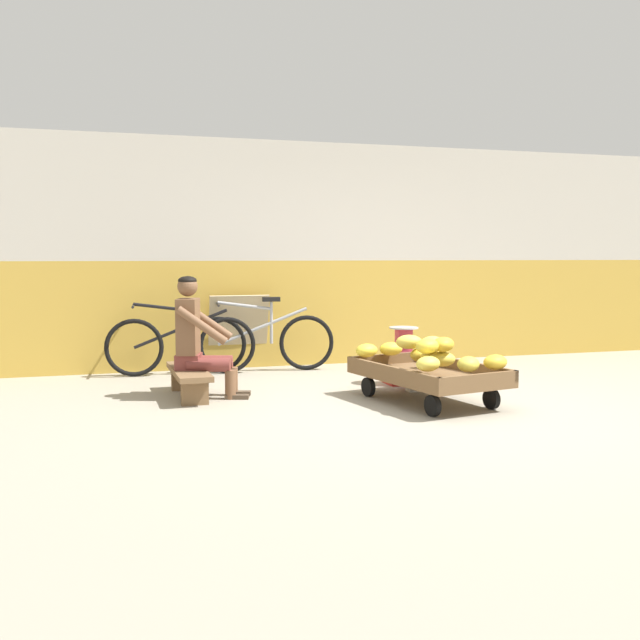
% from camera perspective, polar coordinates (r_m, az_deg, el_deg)
% --- Properties ---
extents(ground_plane, '(80.00, 80.00, 0.00)m').
position_cam_1_polar(ground_plane, '(6.47, 8.49, -6.99)').
color(ground_plane, gray).
extents(back_wall, '(16.00, 0.30, 2.68)m').
position_cam_1_polar(back_wall, '(9.24, 0.26, 5.02)').
color(back_wall, gold).
rests_on(back_wall, ground).
extents(banana_cart, '(1.11, 1.58, 0.36)m').
position_cam_1_polar(banana_cart, '(6.85, 8.19, -4.27)').
color(banana_cart, brown).
rests_on(banana_cart, ground).
extents(banana_pile, '(1.07, 1.40, 0.26)m').
position_cam_1_polar(banana_pile, '(6.74, 8.31, -2.49)').
color(banana_pile, gold).
rests_on(banana_pile, banana_cart).
extents(low_bench, '(0.31, 1.10, 0.27)m').
position_cam_1_polar(low_bench, '(7.14, -9.97, -4.24)').
color(low_bench, brown).
rests_on(low_bench, ground).
extents(vendor_seated, '(0.73, 0.59, 1.14)m').
position_cam_1_polar(vendor_seated, '(7.08, -9.31, -1.31)').
color(vendor_seated, brown).
rests_on(vendor_seated, ground).
extents(plastic_crate, '(0.36, 0.28, 0.30)m').
position_cam_1_polar(plastic_crate, '(7.82, 6.38, -3.76)').
color(plastic_crate, red).
rests_on(plastic_crate, ground).
extents(weighing_scale, '(0.30, 0.30, 0.29)m').
position_cam_1_polar(weighing_scale, '(7.78, 6.40, -1.56)').
color(weighing_scale, '#28282D').
rests_on(weighing_scale, plastic_crate).
extents(bicycle_near_left, '(1.66, 0.48, 0.86)m').
position_cam_1_polar(bicycle_near_left, '(8.45, -10.57, -1.78)').
color(bicycle_near_left, black).
rests_on(bicycle_near_left, ground).
extents(bicycle_far_left, '(1.66, 0.48, 0.86)m').
position_cam_1_polar(bicycle_far_left, '(8.60, -4.41, -1.59)').
color(bicycle_far_left, black).
rests_on(bicycle_far_left, ground).
extents(sign_board, '(0.70, 0.26, 0.87)m').
position_cam_1_polar(sign_board, '(8.85, -6.25, -0.90)').
color(sign_board, '#C6B289').
rests_on(sign_board, ground).
extents(shopping_bag, '(0.18, 0.12, 0.24)m').
position_cam_1_polar(shopping_bag, '(7.42, 7.33, -4.48)').
color(shopping_bag, silver).
rests_on(shopping_bag, ground).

